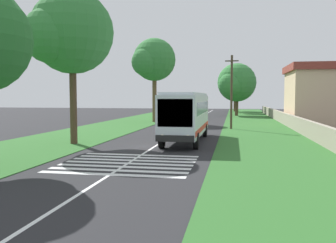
{
  "coord_description": "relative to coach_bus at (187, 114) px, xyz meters",
  "views": [
    {
      "loc": [
        -24.04,
        -5.36,
        3.45
      ],
      "look_at": [
        2.2,
        -0.54,
        1.6
      ],
      "focal_mm": 38.34,
      "sensor_mm": 36.0,
      "label": 1
    }
  ],
  "objects": [
    {
      "name": "ground",
      "position": [
        -3.23,
        1.8,
        -2.15
      ],
      "size": [
        160.0,
        160.0,
        0.0
      ],
      "primitive_type": "plane",
      "color": "#262628"
    },
    {
      "name": "grass_verge_left",
      "position": [
        11.77,
        10.0,
        -2.13
      ],
      "size": [
        120.0,
        8.0,
        0.04
      ],
      "primitive_type": "cube",
      "color": "#2D6628",
      "rests_on": "ground"
    },
    {
      "name": "grass_verge_right",
      "position": [
        11.77,
        -6.4,
        -2.13
      ],
      "size": [
        120.0,
        8.0,
        0.04
      ],
      "primitive_type": "cube",
      "color": "#2D6628",
      "rests_on": "ground"
    },
    {
      "name": "centre_line",
      "position": [
        11.77,
        1.8,
        -2.14
      ],
      "size": [
        110.0,
        0.16,
        0.01
      ],
      "primitive_type": "cube",
      "color": "silver",
      "rests_on": "ground"
    },
    {
      "name": "coach_bus",
      "position": [
        0.0,
        0.0,
        0.0
      ],
      "size": [
        11.16,
        2.62,
        3.73
      ],
      "color": "silver",
      "rests_on": "ground"
    },
    {
      "name": "zebra_crossing",
      "position": [
        -9.6,
        1.8,
        -2.14
      ],
      "size": [
        5.85,
        6.8,
        0.01
      ],
      "color": "silver",
      "rests_on": "ground"
    },
    {
      "name": "trailing_car_0",
      "position": [
        19.64,
        3.72,
        -1.48
      ],
      "size": [
        4.3,
        1.78,
        1.43
      ],
      "color": "#B7A893",
      "rests_on": "ground"
    },
    {
      "name": "trailing_car_1",
      "position": [
        28.73,
        3.34,
        -1.48
      ],
      "size": [
        4.3,
        1.78,
        1.43
      ],
      "color": "#145933",
      "rests_on": "ground"
    },
    {
      "name": "trailing_car_2",
      "position": [
        37.57,
        3.5,
        -1.48
      ],
      "size": [
        4.3,
        1.78,
        1.43
      ],
      "color": "navy",
      "rests_on": "ground"
    },
    {
      "name": "roadside_tree_left_0",
      "position": [
        20.09,
        7.16,
        6.1
      ],
      "size": [
        6.68,
        5.71,
        11.24
      ],
      "color": "brown",
      "rests_on": "grass_verge_left"
    },
    {
      "name": "roadside_tree_left_1",
      "position": [
        -2.99,
        8.04,
        5.74
      ],
      "size": [
        6.88,
        5.93,
        10.97
      ],
      "color": "#4C3826",
      "rests_on": "grass_verge_left"
    },
    {
      "name": "roadside_tree_right_0",
      "position": [
        48.92,
        -4.14,
        3.15
      ],
      "size": [
        5.62,
        4.74,
        7.77
      ],
      "color": "#3D2D1E",
      "rests_on": "grass_verge_right"
    },
    {
      "name": "roadside_tree_right_1",
      "position": [
        38.56,
        -3.86,
        3.7
      ],
      "size": [
        7.98,
        6.91,
        9.43
      ],
      "color": "#4C3826",
      "rests_on": "grass_verge_right"
    },
    {
      "name": "roadside_tree_right_2",
      "position": [
        57.71,
        -3.51,
        4.07
      ],
      "size": [
        7.81,
        6.38,
        9.54
      ],
      "color": "#4C3826",
      "rests_on": "grass_verge_right"
    },
    {
      "name": "utility_pole",
      "position": [
        11.29,
        -3.31,
        1.92
      ],
      "size": [
        0.24,
        1.4,
        7.76
      ],
      "color": "#473828",
      "rests_on": "grass_verge_right"
    },
    {
      "name": "roadside_wall",
      "position": [
        16.77,
        -9.8,
        -1.4
      ],
      "size": [
        70.0,
        0.4,
        1.41
      ],
      "primitive_type": "cube",
      "color": "#9E937F",
      "rests_on": "grass_verge_right"
    },
    {
      "name": "roadside_building",
      "position": [
        19.86,
        -14.51,
        1.59
      ],
      "size": [
        9.61,
        8.83,
        7.37
      ],
      "color": "beige",
      "rests_on": "ground"
    }
  ]
}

